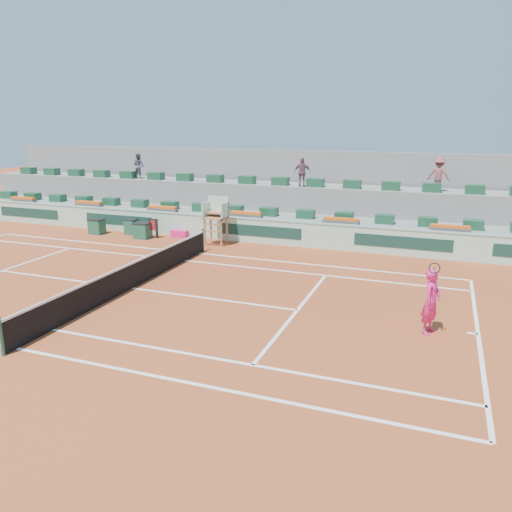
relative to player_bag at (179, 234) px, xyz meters
The scene contains 20 objects.
ground 8.52m from the player_bag, 72.81° to the right, with size 90.00×90.00×0.00m, color #923C1C.
seating_tier_lower 3.61m from the player_bag, 45.52° to the left, with size 36.00×4.00×1.20m, color gray.
seating_tier_upper 4.99m from the player_bag, 58.84° to the left, with size 36.00×2.40×2.60m, color gray.
stadium_back_wall 6.60m from the player_bag, 66.40° to the left, with size 36.00×0.40×4.40m, color gray.
player_bag is the anchor object (origin of this frame).
spectator_left 6.96m from the player_bag, 141.71° to the left, with size 0.75×0.58×1.54m, color #535461.
spectator_mid 7.43m from the player_bag, 29.57° to the left, with size 0.92×0.38×1.57m, color #6C4854.
spectator_right 13.73m from the player_bag, 16.58° to the left, with size 1.11×0.64×1.71m, color #8B454A.
court_lines 8.52m from the player_bag, 72.81° to the right, with size 23.89×11.09×0.01m.
tennis_net 8.52m from the player_bag, 72.81° to the right, with size 0.10×11.97×1.10m.
advertising_hoarding 2.60m from the player_bag, ahead, with size 36.00×0.34×1.26m.
umpire_chair 2.93m from the player_bag, 14.28° to the right, with size 1.10×0.90×2.40m.
seat_row_lower 3.26m from the player_bag, 33.45° to the left, with size 32.90×0.60×0.44m.
seat_row_upper 5.09m from the player_bag, 54.76° to the left, with size 32.90×0.60×0.44m.
flower_planters 1.75m from the player_bag, 40.31° to the left, with size 26.80×0.36×0.28m.
drink_cooler_a 1.95m from the player_bag, 154.51° to the right, with size 0.84×0.73×0.84m.
drink_cooler_b 2.92m from the player_bag, behind, with size 0.63×0.55×0.84m.
drink_cooler_c 4.80m from the player_bag, behind, with size 0.79×0.68×0.84m.
towel_rack 1.43m from the player_bag, 155.87° to the right, with size 0.63×0.10×1.03m.
tennis_player 15.58m from the player_bag, 33.12° to the right, with size 0.68×0.98×2.28m.
Camera 1 is at (10.54, -14.91, 6.00)m, focal length 35.00 mm.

